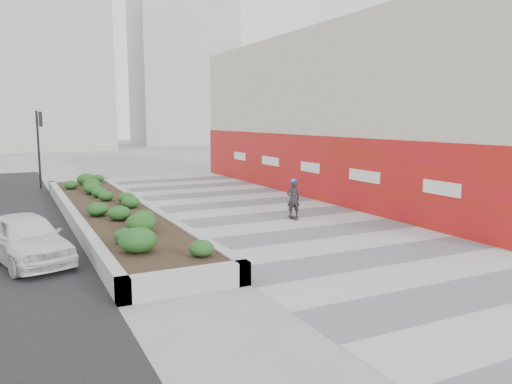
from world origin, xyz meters
The scene contains 10 objects.
ground centered at (0.00, 0.00, 0.00)m, with size 160.00×160.00×0.00m, color gray.
walkway centered at (0.00, 3.00, 0.01)m, with size 8.00×36.00×0.01m, color #A8A8AD.
building centered at (6.98, 8.98, 3.98)m, with size 6.04×24.08×8.00m.
planter centered at (-5.50, 7.00, 0.42)m, with size 3.00×18.00×0.90m.
traffic_signal_near centered at (-7.23, 17.50, 2.76)m, with size 0.33×0.28×4.20m.
distant_bldg_north_l centered at (-5.00, 55.00, 10.00)m, with size 16.00×12.00×20.00m, color #ADAAA3.
distant_bldg_north_r centered at (15.00, 60.00, 12.00)m, with size 14.00×10.00×24.00m, color #ADAAA3.
manhole_cover centered at (0.50, 3.00, 0.00)m, with size 0.44×0.44×0.01m, color #595654.
skateboarder centered at (0.75, 4.14, 0.79)m, with size 0.57×0.75×1.55m.
car_white centered at (-8.50, 2.34, 0.65)m, with size 1.54×3.83×1.31m, color white.
Camera 1 is at (-8.77, -11.84, 3.76)m, focal length 35.00 mm.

